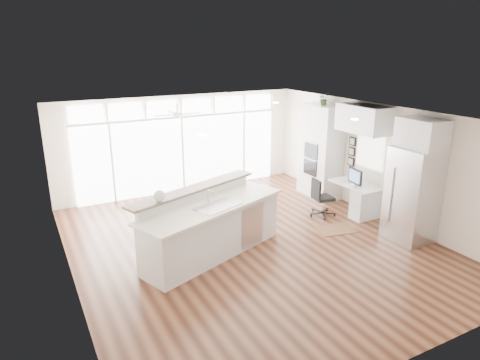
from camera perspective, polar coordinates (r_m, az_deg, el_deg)
floor at (r=9.09m, az=1.48°, el=-8.56°), size 7.00×8.00×0.02m
ceiling at (r=8.26m, az=1.63°, el=8.55°), size 7.00×8.00×0.02m
wall_back at (r=12.10m, az=-7.86°, el=4.79°), size 7.00×0.04×2.70m
wall_front at (r=5.74m, az=22.06°, el=-11.33°), size 7.00×0.04×2.70m
wall_left at (r=7.59m, az=-22.17°, el=-4.20°), size 0.04×8.00×2.70m
wall_right at (r=10.69m, az=18.13°, el=2.36°), size 0.04×8.00×2.70m
glass_wall at (r=12.11m, az=-7.70°, el=3.36°), size 5.80×0.06×2.08m
transom_row at (r=11.86m, az=-7.96°, el=9.60°), size 5.90×0.06×0.40m
desk_window at (r=10.81m, az=16.95°, el=3.74°), size 0.04×0.85×0.85m
ceiling_fan at (r=10.62m, az=-8.37°, el=9.19°), size 1.16×1.16×0.32m
recessed_lights at (r=8.44m, az=0.95°, el=8.61°), size 3.40×3.00×0.02m
oven_cabinet at (r=11.77m, az=10.71°, el=3.80°), size 0.64×1.20×2.50m
desk_nook at (r=10.92m, az=15.17°, el=-2.40°), size 0.72×1.30×0.76m
upper_cabinets at (r=10.46m, az=16.19°, el=7.84°), size 0.64×1.30×0.64m
refrigerator at (r=9.65m, az=21.99°, el=-1.84°), size 0.76×0.90×2.00m
fridge_cabinet at (r=9.37m, az=23.14°, el=5.74°), size 0.64×0.90×0.60m
framed_photos at (r=11.28m, az=14.69°, el=3.70°), size 0.06×0.22×0.80m
kitchen_island at (r=8.43m, az=-3.60°, el=-5.90°), size 3.46×2.27×1.29m
rug at (r=9.99m, az=12.63°, el=-6.42°), size 0.96×0.78×0.01m
office_chair at (r=10.54m, az=11.01°, el=-2.30°), size 0.55×0.51×0.94m
fishbowl at (r=7.86m, az=-10.69°, el=-2.09°), size 0.29×0.29×0.22m
monitor at (r=10.68m, az=15.10°, el=0.49°), size 0.14×0.50×0.41m
keyboard at (r=10.63m, az=14.34°, el=-0.66°), size 0.12×0.31×0.02m
potted_plant at (r=11.53m, az=11.10°, el=10.43°), size 0.30×0.33×0.24m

